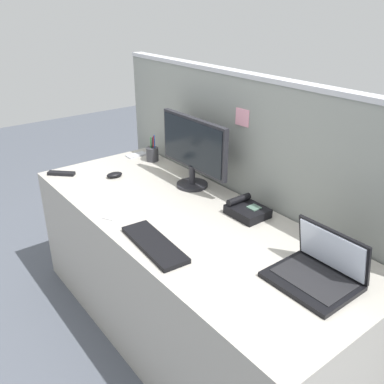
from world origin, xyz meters
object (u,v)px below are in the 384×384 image
Objects in this scene: keyboard_main at (154,244)px; cell_phone_silver_slab at (136,155)px; desktop_monitor at (193,148)px; laptop at (319,270)px; cell_phone_white_slab at (114,214)px; desk_phone at (247,210)px; computer_mouse_right_hand at (114,175)px; pen_cup at (152,154)px; tv_remote at (61,173)px.

keyboard_main is 1.21m from cell_phone_silver_slab.
laptop is (1.02, -0.17, -0.19)m from desktop_monitor.
laptop reaches higher than keyboard_main.
keyboard_main is 0.38m from cell_phone_white_slab.
desk_phone is 0.68m from cell_phone_white_slab.
desktop_monitor is at bearing 66.54° from cell_phone_white_slab.
cell_phone_silver_slab is at bearing 136.57° from computer_mouse_right_hand.
cell_phone_silver_slab is at bearing -166.84° from pen_cup.
keyboard_main is (0.42, -0.55, -0.23)m from desktop_monitor.
pen_cup is at bearing 113.21° from computer_mouse_right_hand.
computer_mouse_right_hand is at bearing -73.78° from pen_cup.
desktop_monitor is 0.88m from tv_remote.
tv_remote is (0.02, -0.56, 0.01)m from cell_phone_silver_slab.
desktop_monitor reaches higher than tv_remote.
keyboard_main is 3.14× the size of cell_phone_white_slab.
cell_phone_silver_slab is at bearing 179.56° from desk_phone.
cell_phone_white_slab is at bearing -21.24° from computer_mouse_right_hand.
cell_phone_silver_slab is at bearing 174.30° from laptop.
laptop is 1.69m from cell_phone_silver_slab.
cell_phone_silver_slab is (-1.11, 0.01, -0.02)m from desk_phone.
pen_cup is 0.61m from tv_remote.
desk_phone is at bearing 71.29° from tv_remote.
cell_phone_silver_slab is 0.85× the size of tv_remote.
desktop_monitor reaches higher than cell_phone_silver_slab.
cell_phone_white_slab is (0.54, -0.58, -0.04)m from pen_cup.
keyboard_main is at bearing -9.24° from computer_mouse_right_hand.
desktop_monitor is 0.59m from cell_phone_white_slab.
keyboard_main is at bearing -94.01° from desk_phone.
desk_phone is (-0.56, 0.16, -0.02)m from laptop.
computer_mouse_right_hand is at bearing 168.05° from keyboard_main.
laptop reaches higher than tv_remote.
laptop is at bearing -15.73° from desk_phone.
cell_phone_white_slab is 0.88m from cell_phone_silver_slab.
tv_remote reaches higher than cell_phone_white_slab.
desk_phone is 0.91m from computer_mouse_right_hand.
pen_cup is at bearing 11.13° from cell_phone_silver_slab.
desktop_monitor is 1.35× the size of keyboard_main.
tv_remote is (-0.14, -0.59, -0.04)m from pen_cup.
computer_mouse_right_hand is (-0.82, 0.24, 0.01)m from keyboard_main.
tv_remote is at bearing -153.41° from desk_phone.
laptop is 0.71m from keyboard_main.
keyboard_main reaches higher than cell_phone_white_slab.
desk_phone is (0.46, -0.01, -0.21)m from desktop_monitor.
desk_phone is at bearing 26.29° from computer_mouse_right_hand.
computer_mouse_right_hand reaches higher than cell_phone_silver_slab.
pen_cup reaches higher than tv_remote.
desk_phone is at bearing -2.68° from pen_cup.
desk_phone is at bearing -1.13° from desktop_monitor.
keyboard_main is at bearing -29.02° from cell_phone_silver_slab.
tv_remote is at bearing -103.07° from pen_cup.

